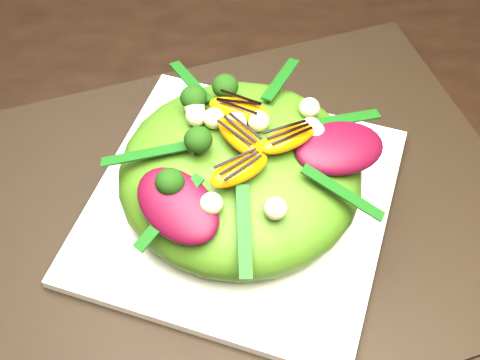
{
  "coord_description": "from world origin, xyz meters",
  "views": [
    {
      "loc": [
        -0.01,
        -0.26,
        1.28
      ],
      "look_at": [
        -0.01,
        0.1,
        0.8
      ],
      "focal_mm": 48.0,
      "sensor_mm": 36.0,
      "label": 1
    }
  ],
  "objects_px": {
    "dining_table": "(254,314)",
    "plate_base": "(240,204)",
    "lettuce_mound": "(240,172)",
    "orange_segment": "(222,132)",
    "salad_bowl": "(240,195)",
    "placemat": "(240,208)"
  },
  "relations": [
    {
      "from": "salad_bowl",
      "to": "orange_segment",
      "type": "bearing_deg",
      "value": 149.97
    },
    {
      "from": "placemat",
      "to": "lettuce_mound",
      "type": "bearing_deg",
      "value": 90.0
    },
    {
      "from": "salad_bowl",
      "to": "dining_table",
      "type": "bearing_deg",
      "value": -82.39
    },
    {
      "from": "salad_bowl",
      "to": "lettuce_mound",
      "type": "bearing_deg",
      "value": 0.0
    },
    {
      "from": "dining_table",
      "to": "placemat",
      "type": "height_order",
      "value": "dining_table"
    },
    {
      "from": "plate_base",
      "to": "orange_segment",
      "type": "xyz_separation_m",
      "value": [
        -0.02,
        0.01,
        0.1
      ]
    },
    {
      "from": "placemat",
      "to": "plate_base",
      "type": "bearing_deg",
      "value": 0.0
    },
    {
      "from": "salad_bowl",
      "to": "lettuce_mound",
      "type": "xyz_separation_m",
      "value": [
        0.0,
        0.0,
        0.04
      ]
    },
    {
      "from": "dining_table",
      "to": "lettuce_mound",
      "type": "distance_m",
      "value": 0.13
    },
    {
      "from": "lettuce_mound",
      "to": "orange_segment",
      "type": "bearing_deg",
      "value": 149.97
    },
    {
      "from": "orange_segment",
      "to": "plate_base",
      "type": "bearing_deg",
      "value": -30.03
    },
    {
      "from": "dining_table",
      "to": "lettuce_mound",
      "type": "relative_size",
      "value": 7.03
    },
    {
      "from": "orange_segment",
      "to": "salad_bowl",
      "type": "bearing_deg",
      "value": -30.03
    },
    {
      "from": "lettuce_mound",
      "to": "salad_bowl",
      "type": "bearing_deg",
      "value": 0.0
    },
    {
      "from": "dining_table",
      "to": "plate_base",
      "type": "xyz_separation_m",
      "value": [
        -0.01,
        0.1,
        0.03
      ]
    },
    {
      "from": "placemat",
      "to": "salad_bowl",
      "type": "height_order",
      "value": "salad_bowl"
    },
    {
      "from": "plate_base",
      "to": "orange_segment",
      "type": "distance_m",
      "value": 0.1
    },
    {
      "from": "lettuce_mound",
      "to": "orange_segment",
      "type": "distance_m",
      "value": 0.05
    },
    {
      "from": "plate_base",
      "to": "salad_bowl",
      "type": "xyz_separation_m",
      "value": [
        0.0,
        0.0,
        0.01
      ]
    },
    {
      "from": "dining_table",
      "to": "lettuce_mound",
      "type": "height_order",
      "value": "dining_table"
    },
    {
      "from": "plate_base",
      "to": "orange_segment",
      "type": "height_order",
      "value": "orange_segment"
    },
    {
      "from": "orange_segment",
      "to": "placemat",
      "type": "bearing_deg",
      "value": -30.03
    }
  ]
}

